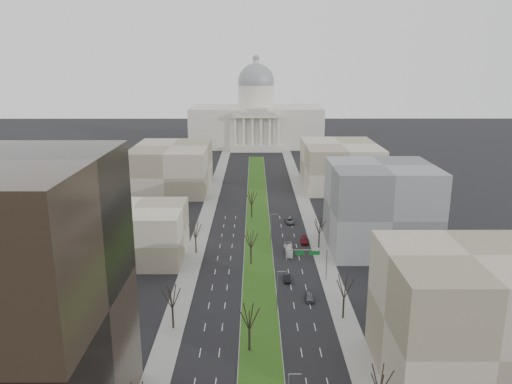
{
  "coord_description": "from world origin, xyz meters",
  "views": [
    {
      "loc": [
        -1.06,
        -40.83,
        51.47
      ],
      "look_at": [
        -0.59,
        108.34,
        12.13
      ],
      "focal_mm": 35.0,
      "sensor_mm": 36.0,
      "label": 1
    }
  ],
  "objects_px": {
    "car_grey_near": "(309,297)",
    "car_red": "(304,240)",
    "box_van": "(289,250)",
    "car_grey_far": "(290,221)",
    "car_black": "(287,278)"
  },
  "relations": [
    {
      "from": "car_grey_near",
      "to": "car_grey_far",
      "type": "xyz_separation_m",
      "value": [
        -0.69,
        54.16,
        -0.0
      ]
    },
    {
      "from": "car_black",
      "to": "car_red",
      "type": "distance_m",
      "value": 26.73
    },
    {
      "from": "car_red",
      "to": "car_grey_far",
      "type": "xyz_separation_m",
      "value": [
        -3.05,
        18.33,
        -0.0
      ]
    },
    {
      "from": "car_red",
      "to": "car_grey_far",
      "type": "distance_m",
      "value": 18.58
    },
    {
      "from": "car_grey_near",
      "to": "box_van",
      "type": "distance_m",
      "value": 27.62
    },
    {
      "from": "car_red",
      "to": "box_van",
      "type": "relative_size",
      "value": 0.66
    },
    {
      "from": "car_grey_near",
      "to": "car_black",
      "type": "height_order",
      "value": "car_grey_near"
    },
    {
      "from": "car_red",
      "to": "car_grey_near",
      "type": "bearing_deg",
      "value": -90.58
    },
    {
      "from": "car_black",
      "to": "car_grey_far",
      "type": "distance_m",
      "value": 44.36
    },
    {
      "from": "car_grey_far",
      "to": "car_red",
      "type": "bearing_deg",
      "value": -86.27
    },
    {
      "from": "car_grey_near",
      "to": "box_van",
      "type": "bearing_deg",
      "value": 95.5
    },
    {
      "from": "car_grey_near",
      "to": "car_red",
      "type": "height_order",
      "value": "car_grey_near"
    },
    {
      "from": "car_black",
      "to": "car_red",
      "type": "height_order",
      "value": "car_red"
    },
    {
      "from": "car_red",
      "to": "car_black",
      "type": "bearing_deg",
      "value": -101.36
    },
    {
      "from": "car_grey_far",
      "to": "box_van",
      "type": "height_order",
      "value": "box_van"
    }
  ]
}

